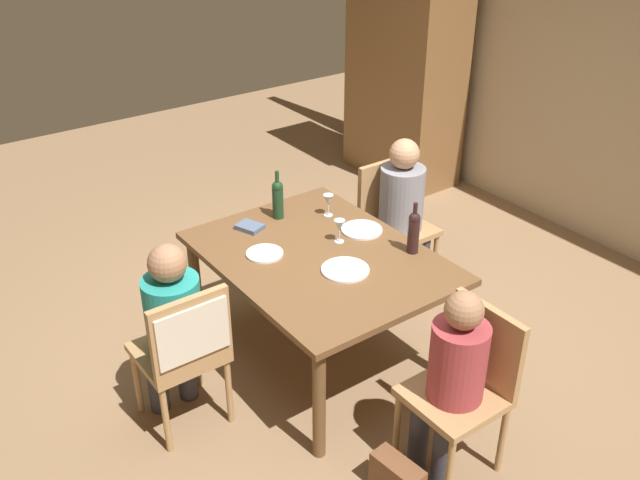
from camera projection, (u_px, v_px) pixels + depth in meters
ground_plane at (320, 354)px, 4.53m from camera, size 10.00×10.00×0.00m
rear_room_partition at (617, 76)px, 5.29m from camera, size 6.40×0.12×2.70m
armoire_cabinet at (405, 64)px, 6.49m from camera, size 1.18×0.62×2.18m
dining_table at (320, 266)px, 4.21m from camera, size 1.51×1.15×0.74m
chair_far_left at (392, 216)px, 5.06m from camera, size 0.44×0.44×0.92m
chair_near at (186, 344)px, 3.67m from camera, size 0.46×0.44×0.92m
chair_right_end at (467, 379)px, 3.52m from camera, size 0.44×0.44×0.92m
person_woman_host at (404, 206)px, 4.92m from camera, size 0.36×0.31×1.15m
person_man_bearded at (173, 321)px, 3.74m from camera, size 0.35×0.30×1.13m
person_man_guest at (453, 372)px, 3.41m from camera, size 0.28×0.33×1.08m
wine_bottle_tall_green at (414, 231)px, 4.13m from camera, size 0.07×0.07×0.33m
wine_bottle_dark_red at (278, 198)px, 4.52m from camera, size 0.07×0.07×0.33m
wine_glass_near_left at (328, 201)px, 4.56m from camera, size 0.07×0.07×0.15m
wine_glass_centre at (339, 226)px, 4.25m from camera, size 0.07×0.07×0.15m
dinner_plate_host at (362, 230)px, 4.42m from camera, size 0.26×0.26×0.01m
dinner_plate_guest_left at (265, 254)px, 4.16m from camera, size 0.22×0.22×0.01m
dinner_plate_guest_right at (345, 270)px, 4.01m from camera, size 0.28×0.28×0.01m
folded_napkin at (250, 227)px, 4.44m from camera, size 0.19×0.17×0.03m
handbag at (397, 479)px, 3.50m from camera, size 0.29×0.15×0.22m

